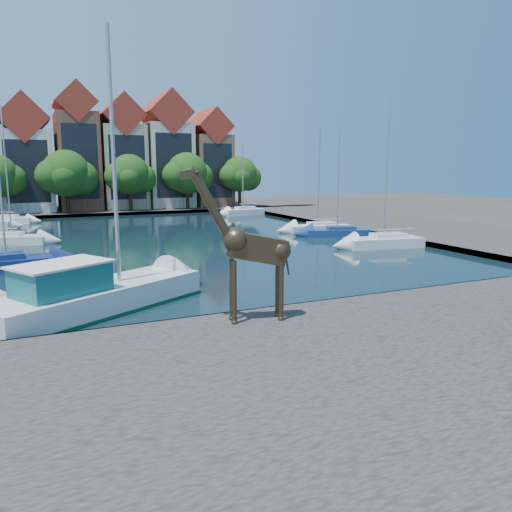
% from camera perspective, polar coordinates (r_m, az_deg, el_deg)
% --- Properties ---
extents(ground, '(160.00, 160.00, 0.00)m').
position_cam_1_polar(ground, '(21.95, 5.20, -6.56)').
color(ground, '#38332B').
rests_on(ground, ground).
extents(water_basin, '(38.00, 50.00, 0.08)m').
position_cam_1_polar(water_basin, '(43.98, -10.37, 1.79)').
color(water_basin, black).
rests_on(water_basin, ground).
extents(near_quay, '(50.00, 14.00, 0.50)m').
position_cam_1_polar(near_quay, '(16.50, 17.53, -11.83)').
color(near_quay, '#49443F').
rests_on(near_quay, ground).
extents(far_quay, '(60.00, 16.00, 0.50)m').
position_cam_1_polar(far_quay, '(75.24, -16.35, 5.11)').
color(far_quay, '#49443F').
rests_on(far_quay, ground).
extents(right_quay, '(14.00, 52.00, 0.50)m').
position_cam_1_polar(right_quay, '(55.48, 15.57, 3.50)').
color(right_quay, '#49443F').
rests_on(right_quay, ground).
extents(townhouse_west_inner, '(6.43, 9.18, 15.15)m').
position_cam_1_polar(townhouse_west_inner, '(74.26, -24.79, 10.02)').
color(townhouse_west_inner, silver).
rests_on(townhouse_west_inner, far_quay).
extents(townhouse_center, '(5.44, 9.18, 16.93)m').
position_cam_1_polar(townhouse_center, '(74.56, -19.76, 11.13)').
color(townhouse_center, brown).
rests_on(townhouse_center, far_quay).
extents(townhouse_east_inner, '(5.94, 9.18, 15.79)m').
position_cam_1_polar(townhouse_east_inner, '(75.30, -15.10, 10.88)').
color(townhouse_east_inner, tan).
rests_on(townhouse_east_inner, far_quay).
extents(townhouse_east_mid, '(6.43, 9.18, 16.65)m').
position_cam_1_polar(townhouse_east_mid, '(76.65, -10.23, 11.32)').
color(townhouse_east_mid, beige).
rests_on(townhouse_east_mid, far_quay).
extents(townhouse_east_end, '(5.44, 9.18, 14.43)m').
position_cam_1_polar(townhouse_east_end, '(78.49, -5.52, 10.67)').
color(townhouse_east_end, brown).
rests_on(townhouse_east_end, far_quay).
extents(far_tree_mid_west, '(7.80, 6.00, 8.00)m').
position_cam_1_polar(far_tree_mid_west, '(68.92, -20.80, 8.64)').
color(far_tree_mid_west, '#332114').
rests_on(far_tree_mid_west, far_quay).
extents(far_tree_mid_east, '(7.02, 5.40, 7.52)m').
position_cam_1_polar(far_tree_mid_east, '(69.90, -14.18, 8.87)').
color(far_tree_mid_east, '#332114').
rests_on(far_tree_mid_east, far_quay).
extents(far_tree_east, '(7.54, 5.80, 7.84)m').
position_cam_1_polar(far_tree_east, '(71.77, -7.80, 9.19)').
color(far_tree_east, '#332114').
rests_on(far_tree_east, far_quay).
extents(far_tree_far_east, '(6.76, 5.20, 7.36)m').
position_cam_1_polar(far_tree_far_east, '(74.45, -1.83, 9.18)').
color(far_tree_far_east, '#332114').
rests_on(far_tree_far_east, far_quay).
extents(giraffe_statue, '(4.02, 1.12, 5.75)m').
position_cam_1_polar(giraffe_statue, '(18.60, -0.72, 0.95)').
color(giraffe_statue, '#3A2D1D').
rests_on(giraffe_statue, near_quay).
extents(motorsailer, '(9.92, 7.37, 12.10)m').
position_cam_1_polar(motorsailer, '(22.56, -18.23, -3.90)').
color(motorsailer, silver).
rests_on(motorsailer, water_basin).
extents(sailboat_left_b, '(6.53, 2.82, 12.78)m').
position_cam_1_polar(sailboat_left_b, '(33.78, -26.63, -0.50)').
color(sailboat_left_b, navy).
rests_on(sailboat_left_b, water_basin).
extents(sailboat_left_c, '(5.85, 3.74, 11.00)m').
position_cam_1_polar(sailboat_left_c, '(45.44, -26.12, 1.94)').
color(sailboat_left_c, silver).
rests_on(sailboat_left_c, water_basin).
extents(sailboat_left_e, '(5.07, 3.44, 10.60)m').
position_cam_1_polar(sailboat_left_e, '(62.56, -26.25, 3.90)').
color(sailboat_left_e, white).
rests_on(sailboat_left_e, water_basin).
extents(sailboat_right_a, '(6.29, 3.12, 11.25)m').
position_cam_1_polar(sailboat_right_a, '(40.30, 14.40, 1.82)').
color(sailboat_right_a, silver).
rests_on(sailboat_right_a, water_basin).
extents(sailboat_right_b, '(6.07, 3.74, 9.47)m').
position_cam_1_polar(sailboat_right_b, '(46.25, 9.25, 2.88)').
color(sailboat_right_b, navy).
rests_on(sailboat_right_b, water_basin).
extents(sailboat_right_c, '(6.17, 2.92, 10.17)m').
position_cam_1_polar(sailboat_right_c, '(49.04, 7.10, 3.38)').
color(sailboat_right_c, silver).
rests_on(sailboat_right_c, water_basin).
extents(sailboat_right_d, '(5.90, 2.95, 9.04)m').
position_cam_1_polar(sailboat_right_d, '(65.76, -1.50, 5.23)').
color(sailboat_right_d, silver).
rests_on(sailboat_right_d, water_basin).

